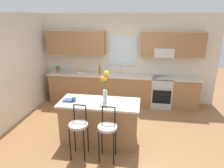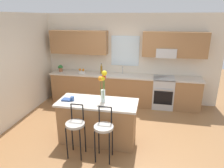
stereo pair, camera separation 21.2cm
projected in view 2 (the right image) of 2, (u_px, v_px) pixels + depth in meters
The scene contains 15 objects.
ground_plane at pixel (112, 131), 4.83m from camera, with size 14.00×14.00×0.00m, color olive.
wall_left at pixel (16, 68), 5.17m from camera, with size 0.12×4.60×2.70m, color beige.
back_wall_assembly at pixel (126, 54), 6.19m from camera, with size 5.60×0.50×2.70m.
counter_run at pixel (123, 89), 6.27m from camera, with size 4.56×0.64×0.92m.
sink_faucet at pixel (123, 69), 6.22m from camera, with size 0.02×0.13×0.23m.
oven_range at pixel (163, 92), 6.02m from camera, with size 0.60×0.64×0.92m.
kitchen_island at pixel (98, 121), 4.35m from camera, with size 1.67×0.72×0.92m.
bar_stool_near at pixel (75, 126), 3.81m from camera, with size 0.36×0.36×1.04m.
bar_stool_middle at pixel (104, 129), 3.71m from camera, with size 0.36×0.36×1.04m.
flower_vase at pixel (103, 84), 4.08m from camera, with size 0.18×0.17×0.67m.
mug_ceramic at pixel (72, 99), 4.24m from camera, with size 0.08×0.08×0.09m, color #33518C.
cookbook at pixel (67, 100), 4.27m from camera, with size 0.20×0.15×0.03m, color navy.
fruit_bowl_oranges at pixel (82, 71), 6.36m from camera, with size 0.24×0.24×0.13m.
bottle_olive_oil at pixel (101, 70), 6.21m from camera, with size 0.06×0.06×0.32m.
potted_plant_small at pixel (60, 68), 6.47m from camera, with size 0.17×0.12×0.22m.
Camera 2 is at (0.85, -4.14, 2.60)m, focal length 32.50 mm.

